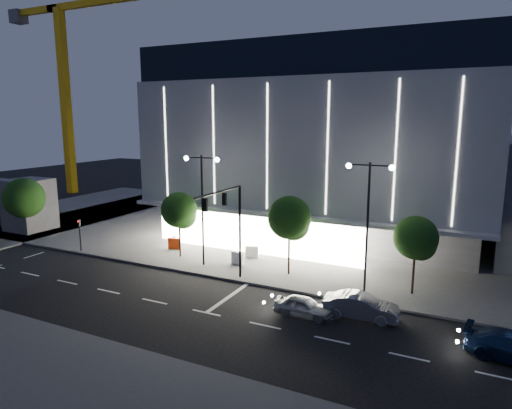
{
  "coord_description": "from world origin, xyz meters",
  "views": [
    {
      "loc": [
        16.41,
        -23.81,
        11.84
      ],
      "look_at": [
        0.56,
        8.36,
        5.0
      ],
      "focal_mm": 32.0,
      "sensor_mm": 36.0,
      "label": 1
    }
  ],
  "objects_px": {
    "tree_mid": "(290,220)",
    "car_second": "(361,307)",
    "barrier_d": "(252,252)",
    "traffic_mast": "(230,217)",
    "tree_left": "(179,212)",
    "street_lamp_east": "(368,208)",
    "ped_signal_far": "(80,232)",
    "barrier_a": "(174,244)",
    "tree_right": "(416,240)",
    "tower_crane": "(68,59)",
    "barrier_b": "(237,258)",
    "car_lead": "(304,306)",
    "street_lamp_west": "(202,194)"
  },
  "relations": [
    {
      "from": "tree_mid",
      "to": "tower_crane",
      "type": "bearing_deg",
      "value": 154.98
    },
    {
      "from": "barrier_a",
      "to": "car_lead",
      "type": "bearing_deg",
      "value": -40.34
    },
    {
      "from": "street_lamp_west",
      "to": "barrier_d",
      "type": "bearing_deg",
      "value": 52.03
    },
    {
      "from": "traffic_mast",
      "to": "tree_left",
      "type": "xyz_separation_m",
      "value": [
        -6.97,
        3.68,
        -0.99
      ]
    },
    {
      "from": "car_second",
      "to": "barrier_d",
      "type": "distance_m",
      "value": 13.35
    },
    {
      "from": "tower_crane",
      "to": "barrier_d",
      "type": "distance_m",
      "value": 48.85
    },
    {
      "from": "street_lamp_east",
      "to": "barrier_d",
      "type": "xyz_separation_m",
      "value": [
        -10.35,
        3.4,
        -5.31
      ]
    },
    {
      "from": "street_lamp_west",
      "to": "tree_mid",
      "type": "xyz_separation_m",
      "value": [
        7.03,
        1.02,
        -1.62
      ]
    },
    {
      "from": "ped_signal_far",
      "to": "barrier_d",
      "type": "distance_m",
      "value": 15.5
    },
    {
      "from": "ped_signal_far",
      "to": "barrier_b",
      "type": "bearing_deg",
      "value": 11.19
    },
    {
      "from": "barrier_b",
      "to": "barrier_d",
      "type": "relative_size",
      "value": 1.0
    },
    {
      "from": "street_lamp_east",
      "to": "tree_mid",
      "type": "xyz_separation_m",
      "value": [
        -5.97,
        1.02,
        -1.62
      ]
    },
    {
      "from": "tree_left",
      "to": "street_lamp_east",
      "type": "bearing_deg",
      "value": -3.65
    },
    {
      "from": "street_lamp_east",
      "to": "ped_signal_far",
      "type": "relative_size",
      "value": 3.0
    },
    {
      "from": "tree_right",
      "to": "car_lead",
      "type": "relative_size",
      "value": 1.52
    },
    {
      "from": "tower_crane",
      "to": "barrier_b",
      "type": "xyz_separation_m",
      "value": [
        40.3,
        -20.66,
        -19.86
      ]
    },
    {
      "from": "tree_mid",
      "to": "car_second",
      "type": "xyz_separation_m",
      "value": [
        6.69,
        -5.08,
        -3.59
      ]
    },
    {
      "from": "barrier_d",
      "to": "traffic_mast",
      "type": "bearing_deg",
      "value": -93.99
    },
    {
      "from": "tree_mid",
      "to": "car_second",
      "type": "distance_m",
      "value": 9.14
    },
    {
      "from": "car_lead",
      "to": "tree_left",
      "type": "bearing_deg",
      "value": 63.81
    },
    {
      "from": "barrier_a",
      "to": "car_second",
      "type": "bearing_deg",
      "value": -32.9
    },
    {
      "from": "ped_signal_far",
      "to": "car_second",
      "type": "bearing_deg",
      "value": -5.68
    },
    {
      "from": "street_lamp_west",
      "to": "tree_left",
      "type": "distance_m",
      "value": 3.69
    },
    {
      "from": "street_lamp_west",
      "to": "barrier_a",
      "type": "distance_m",
      "value": 7.63
    },
    {
      "from": "tower_crane",
      "to": "car_second",
      "type": "distance_m",
      "value": 61.13
    },
    {
      "from": "street_lamp_east",
      "to": "car_lead",
      "type": "distance_m",
      "value": 7.91
    },
    {
      "from": "ped_signal_far",
      "to": "street_lamp_west",
      "type": "bearing_deg",
      "value": 7.13
    },
    {
      "from": "street_lamp_west",
      "to": "street_lamp_east",
      "type": "distance_m",
      "value": 13.0
    },
    {
      "from": "barrier_b",
      "to": "tree_left",
      "type": "bearing_deg",
      "value": -166.68
    },
    {
      "from": "car_lead",
      "to": "barrier_b",
      "type": "relative_size",
      "value": 3.3
    },
    {
      "from": "street_lamp_west",
      "to": "car_lead",
      "type": "distance_m",
      "value": 12.95
    },
    {
      "from": "tower_crane",
      "to": "barrier_a",
      "type": "distance_m",
      "value": 43.19
    },
    {
      "from": "traffic_mast",
      "to": "car_second",
      "type": "relative_size",
      "value": 1.57
    },
    {
      "from": "car_lead",
      "to": "barrier_a",
      "type": "distance_m",
      "value": 17.28
    },
    {
      "from": "ped_signal_far",
      "to": "barrier_a",
      "type": "relative_size",
      "value": 2.73
    },
    {
      "from": "street_lamp_east",
      "to": "tree_mid",
      "type": "distance_m",
      "value": 6.27
    },
    {
      "from": "street_lamp_east",
      "to": "tree_mid",
      "type": "relative_size",
      "value": 1.46
    },
    {
      "from": "tree_left",
      "to": "car_lead",
      "type": "height_order",
      "value": "tree_left"
    },
    {
      "from": "ped_signal_far",
      "to": "tree_mid",
      "type": "relative_size",
      "value": 0.49
    },
    {
      "from": "barrier_d",
      "to": "tree_right",
      "type": "bearing_deg",
      "value": -26.6
    },
    {
      "from": "tree_right",
      "to": "barrier_b",
      "type": "height_order",
      "value": "tree_right"
    },
    {
      "from": "street_lamp_east",
      "to": "ped_signal_far",
      "type": "xyz_separation_m",
      "value": [
        -25.0,
        -1.5,
        -4.07
      ]
    },
    {
      "from": "street_lamp_east",
      "to": "barrier_b",
      "type": "bearing_deg",
      "value": 172.79
    },
    {
      "from": "traffic_mast",
      "to": "ped_signal_far",
      "type": "height_order",
      "value": "traffic_mast"
    },
    {
      "from": "traffic_mast",
      "to": "ped_signal_far",
      "type": "bearing_deg",
      "value": 175.85
    },
    {
      "from": "barrier_a",
      "to": "tree_mid",
      "type": "bearing_deg",
      "value": -20.77
    },
    {
      "from": "tree_left",
      "to": "tree_right",
      "type": "relative_size",
      "value": 1.04
    },
    {
      "from": "tree_right",
      "to": "barrier_a",
      "type": "relative_size",
      "value": 5.01
    },
    {
      "from": "barrier_a",
      "to": "barrier_d",
      "type": "relative_size",
      "value": 1.0
    },
    {
      "from": "ped_signal_far",
      "to": "barrier_a",
      "type": "bearing_deg",
      "value": 29.85
    }
  ]
}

